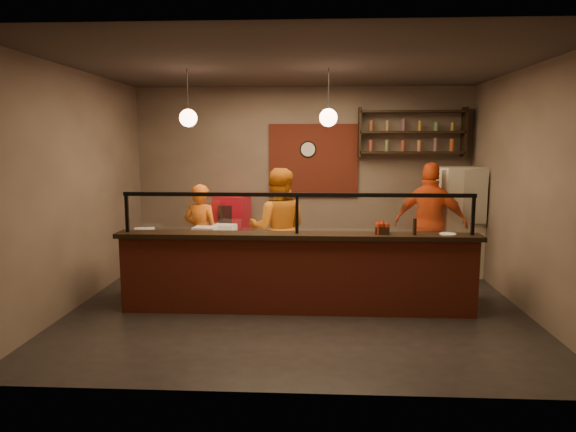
# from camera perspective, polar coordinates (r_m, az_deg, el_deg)

# --- Properties ---
(floor) EXTENTS (6.00, 6.00, 0.00)m
(floor) POSITION_cam_1_polar(r_m,az_deg,el_deg) (7.16, 1.07, -9.90)
(floor) COLOR black
(floor) RESTS_ON ground
(ceiling) EXTENTS (6.00, 6.00, 0.00)m
(ceiling) POSITION_cam_1_polar(r_m,az_deg,el_deg) (6.88, 1.14, 16.36)
(ceiling) COLOR #3A322D
(ceiling) RESTS_ON wall_back
(wall_back) EXTENTS (6.00, 0.00, 6.00)m
(wall_back) POSITION_cam_1_polar(r_m,az_deg,el_deg) (9.32, 1.61, 4.34)
(wall_back) COLOR #746455
(wall_back) RESTS_ON floor
(wall_left) EXTENTS (0.00, 5.00, 5.00)m
(wall_left) POSITION_cam_1_polar(r_m,az_deg,el_deg) (7.55, -22.32, 2.85)
(wall_left) COLOR #746455
(wall_left) RESTS_ON floor
(wall_right) EXTENTS (0.00, 5.00, 5.00)m
(wall_right) POSITION_cam_1_polar(r_m,az_deg,el_deg) (7.37, 25.13, 2.57)
(wall_right) COLOR #746455
(wall_right) RESTS_ON floor
(wall_front) EXTENTS (6.00, 0.00, 6.00)m
(wall_front) POSITION_cam_1_polar(r_m,az_deg,el_deg) (4.35, 0.01, 0.01)
(wall_front) COLOR #746455
(wall_front) RESTS_ON floor
(brick_patch) EXTENTS (1.60, 0.04, 1.30)m
(brick_patch) POSITION_cam_1_polar(r_m,az_deg,el_deg) (9.28, 2.86, 6.17)
(brick_patch) COLOR maroon
(brick_patch) RESTS_ON wall_back
(service_counter) EXTENTS (4.60, 0.25, 1.00)m
(service_counter) POSITION_cam_1_polar(r_m,az_deg,el_deg) (6.73, 0.99, -6.64)
(service_counter) COLOR maroon
(service_counter) RESTS_ON floor
(counter_ledge) EXTENTS (4.70, 0.37, 0.06)m
(counter_ledge) POSITION_cam_1_polar(r_m,az_deg,el_deg) (6.61, 1.00, -2.20)
(counter_ledge) COLOR black
(counter_ledge) RESTS_ON service_counter
(worktop_cabinet) EXTENTS (4.60, 0.75, 0.85)m
(worktop_cabinet) POSITION_cam_1_polar(r_m,az_deg,el_deg) (7.23, 1.13, -6.21)
(worktop_cabinet) COLOR gray
(worktop_cabinet) RESTS_ON floor
(worktop) EXTENTS (4.60, 0.75, 0.05)m
(worktop) POSITION_cam_1_polar(r_m,az_deg,el_deg) (7.13, 1.14, -2.70)
(worktop) COLOR silver
(worktop) RESTS_ON worktop_cabinet
(sneeze_guard) EXTENTS (4.50, 0.05, 0.52)m
(sneeze_guard) POSITION_cam_1_polar(r_m,az_deg,el_deg) (6.56, 1.01, 0.73)
(sneeze_guard) COLOR white
(sneeze_guard) RESTS_ON counter_ledge
(wall_shelving) EXTENTS (1.84, 0.28, 0.85)m
(wall_shelving) POSITION_cam_1_polar(r_m,az_deg,el_deg) (9.28, 13.57, 9.05)
(wall_shelving) COLOR black
(wall_shelving) RESTS_ON wall_back
(wall_clock) EXTENTS (0.30, 0.04, 0.30)m
(wall_clock) POSITION_cam_1_polar(r_m,az_deg,el_deg) (9.26, 2.24, 7.41)
(wall_clock) COLOR black
(wall_clock) RESTS_ON wall_back
(pendant_left) EXTENTS (0.24, 0.24, 0.77)m
(pendant_left) POSITION_cam_1_polar(r_m,az_deg,el_deg) (7.22, -11.02, 10.66)
(pendant_left) COLOR black
(pendant_left) RESTS_ON ceiling
(pendant_right) EXTENTS (0.24, 0.24, 0.77)m
(pendant_right) POSITION_cam_1_polar(r_m,az_deg,el_deg) (7.01, 4.51, 10.86)
(pendant_right) COLOR black
(pendant_right) RESTS_ON ceiling
(cook_left) EXTENTS (0.66, 0.53, 1.58)m
(cook_left) POSITION_cam_1_polar(r_m,az_deg,el_deg) (8.20, -9.59, -1.98)
(cook_left) COLOR orange
(cook_left) RESTS_ON floor
(cook_mid) EXTENTS (0.91, 0.71, 1.84)m
(cook_mid) POSITION_cam_1_polar(r_m,az_deg,el_deg) (7.78, -1.10, -1.44)
(cook_mid) COLOR #C36712
(cook_mid) RESTS_ON floor
(cook_right) EXTENTS (1.21, 0.83, 1.92)m
(cook_right) POSITION_cam_1_polar(r_m,az_deg,el_deg) (8.38, 15.54, -0.80)
(cook_right) COLOR #D24313
(cook_right) RESTS_ON floor
(fridge) EXTENTS (0.91, 0.87, 1.82)m
(fridge) POSITION_cam_1_polar(r_m,az_deg,el_deg) (9.02, 18.24, -0.62)
(fridge) COLOR silver
(fridge) RESTS_ON floor
(red_cooler) EXTENTS (0.64, 0.61, 1.29)m
(red_cooler) POSITION_cam_1_polar(r_m,az_deg,el_deg) (9.21, -6.24, -1.75)
(red_cooler) COLOR red
(red_cooler) RESTS_ON floor
(pizza_dough) EXTENTS (0.57, 0.57, 0.01)m
(pizza_dough) POSITION_cam_1_polar(r_m,az_deg,el_deg) (7.17, 4.26, -2.42)
(pizza_dough) COLOR #E9E4C5
(pizza_dough) RESTS_ON worktop
(prep_tub_a) EXTENTS (0.34, 0.29, 0.15)m
(prep_tub_a) POSITION_cam_1_polar(r_m,az_deg,el_deg) (7.24, -9.19, -1.81)
(prep_tub_a) COLOR silver
(prep_tub_a) RESTS_ON worktop
(prep_tub_b) EXTENTS (0.34, 0.29, 0.15)m
(prep_tub_b) POSITION_cam_1_polar(r_m,az_deg,el_deg) (7.42, -7.08, -1.55)
(prep_tub_b) COLOR silver
(prep_tub_b) RESTS_ON worktop
(prep_tub_c) EXTENTS (0.31, 0.27, 0.13)m
(prep_tub_c) POSITION_cam_1_polar(r_m,az_deg,el_deg) (7.44, -15.67, -1.84)
(prep_tub_c) COLOR silver
(prep_tub_c) RESTS_ON worktop
(rolling_pin) EXTENTS (0.32, 0.14, 0.05)m
(rolling_pin) POSITION_cam_1_polar(r_m,az_deg,el_deg) (7.43, -9.05, -1.96)
(rolling_pin) COLOR yellow
(rolling_pin) RESTS_ON worktop
(condiment_caddy) EXTENTS (0.19, 0.15, 0.10)m
(condiment_caddy) POSITION_cam_1_polar(r_m,az_deg,el_deg) (6.67, 10.42, -1.55)
(condiment_caddy) COLOR black
(condiment_caddy) RESTS_ON counter_ledge
(pepper_mill) EXTENTS (0.06, 0.06, 0.21)m
(pepper_mill) POSITION_cam_1_polar(r_m,az_deg,el_deg) (6.67, 13.89, -1.16)
(pepper_mill) COLOR black
(pepper_mill) RESTS_ON counter_ledge
(small_plate) EXTENTS (0.26, 0.26, 0.01)m
(small_plate) POSITION_cam_1_polar(r_m,az_deg,el_deg) (6.82, 17.35, -1.93)
(small_plate) COLOR silver
(small_plate) RESTS_ON counter_ledge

